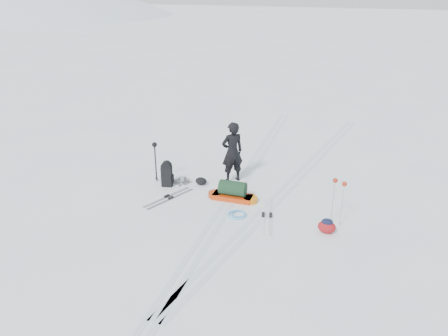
{
  "coord_description": "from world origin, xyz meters",
  "views": [
    {
      "loc": [
        3.8,
        -10.17,
        5.66
      ],
      "look_at": [
        -0.19,
        0.09,
        0.95
      ],
      "focal_mm": 35.0,
      "sensor_mm": 36.0,
      "label": 1
    }
  ],
  "objects": [
    {
      "name": "ground",
      "position": [
        0.0,
        0.0,
        0.0
      ],
      "size": [
        200.0,
        200.0,
        0.0
      ],
      "primitive_type": "plane",
      "color": "white",
      "rests_on": "ground"
    },
    {
      "name": "ski_tracks",
      "position": [
        0.61,
        0.88,
        0.0
      ],
      "size": [
        3.38,
        17.97,
        0.01
      ],
      "color": "silver",
      "rests_on": "ground"
    },
    {
      "name": "skier",
      "position": [
        -0.4,
        1.32,
        0.94
      ],
      "size": [
        0.81,
        0.8,
        1.89
      ],
      "primitive_type": "imported",
      "rotation": [
        0.0,
        0.0,
        3.91
      ],
      "color": "black",
      "rests_on": "ground"
    },
    {
      "name": "pulk_sled",
      "position": [
        0.04,
        0.16,
        0.21
      ],
      "size": [
        1.46,
        0.53,
        0.55
      ],
      "rotation": [
        0.0,
        0.0,
        0.05
      ],
      "color": "red",
      "rests_on": "ground"
    },
    {
      "name": "expedition_rucksack",
      "position": [
        -2.05,
        0.31,
        0.37
      ],
      "size": [
        0.74,
        0.69,
        0.79
      ],
      "rotation": [
        0.0,
        0.0,
        0.26
      ],
      "color": "black",
      "rests_on": "ground"
    },
    {
      "name": "ski_poles_black",
      "position": [
        -2.55,
        0.45,
        1.04
      ],
      "size": [
        0.16,
        0.16,
        1.27
      ],
      "rotation": [
        0.0,
        0.0,
        0.19
      ],
      "color": "black",
      "rests_on": "ground"
    },
    {
      "name": "ski_poles_silver",
      "position": [
        2.94,
        -0.16,
        1.02
      ],
      "size": [
        0.36,
        0.24,
        1.22
      ],
      "rotation": [
        0.0,
        0.0,
        -0.31
      ],
      "color": "#ACADB2",
      "rests_on": "ground"
    },
    {
      "name": "touring_skis_grey",
      "position": [
        -1.67,
        -0.44,
        0.01
      ],
      "size": [
        0.83,
        1.66,
        0.06
      ],
      "rotation": [
        0.0,
        0.0,
        1.21
      ],
      "color": "gray",
      "rests_on": "ground"
    },
    {
      "name": "touring_skis_white",
      "position": [
        1.22,
        -0.44,
        0.02
      ],
      "size": [
        0.76,
        1.95,
        0.07
      ],
      "rotation": [
        0.0,
        0.0,
        -1.32
      ],
      "color": "silver",
      "rests_on": "ground"
    },
    {
      "name": "rope_coil",
      "position": [
        0.48,
        -0.67,
        0.03
      ],
      "size": [
        0.67,
        0.67,
        0.06
      ],
      "rotation": [
        0.0,
        0.0,
        -0.41
      ],
      "color": "#63C2F0",
      "rests_on": "ground"
    },
    {
      "name": "small_daypack",
      "position": [
        2.8,
        -0.68,
        0.18
      ],
      "size": [
        0.55,
        0.53,
        0.38
      ],
      "rotation": [
        0.0,
        0.0,
        -0.67
      ],
      "color": "maroon",
      "rests_on": "ground"
    },
    {
      "name": "thermos_pair",
      "position": [
        -1.68,
        0.46,
        0.12
      ],
      "size": [
        0.19,
        0.22,
        0.25
      ],
      "rotation": [
        0.0,
        0.0,
        0.09
      ],
      "color": "#595D61",
      "rests_on": "ground"
    },
    {
      "name": "stuff_sack",
      "position": [
        -1.18,
        0.72,
        0.11
      ],
      "size": [
        0.4,
        0.32,
        0.22
      ],
      "rotation": [
        0.0,
        0.0,
        -0.14
      ],
      "color": "black",
      "rests_on": "ground"
    }
  ]
}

